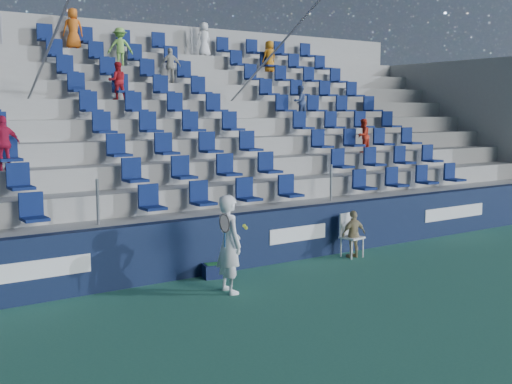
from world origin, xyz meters
The scene contains 7 objects.
ground centered at (0.00, 0.00, 0.00)m, with size 70.00×70.00×0.00m, color #307057.
sponsor_wall centered at (0.00, 3.15, 0.60)m, with size 24.00×0.32×1.20m.
grandstand centered at (0.00, 8.24, 2.13)m, with size 24.00×8.17×6.63m.
tennis_player centered at (-1.18, 1.67, 0.94)m, with size 0.69×0.72×1.87m.
line_judge_chair centered at (2.76, 2.66, 0.58)m, with size 0.51×0.52×1.02m.
line_judge centered at (2.76, 2.50, 0.56)m, with size 0.65×0.27×1.11m, color tan.
ball_bin centered at (-0.84, 2.75, 0.16)m, with size 0.59×0.45×0.30m.
Camera 1 is at (-7.44, -8.36, 3.42)m, focal length 45.00 mm.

